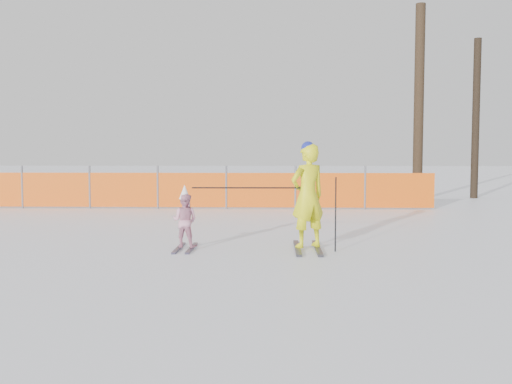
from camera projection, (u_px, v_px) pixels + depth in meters
ground at (255, 259)px, 8.81m from camera, size 120.00×120.00×0.00m
adult at (308, 196)px, 9.60m from camera, size 0.76×1.47×1.83m
child at (185, 220)px, 9.66m from camera, size 0.51×1.05×1.09m
ski_poles at (282, 198)px, 9.52m from camera, size 2.42×0.22×1.24m
safety_fence at (155, 190)px, 16.57m from camera, size 16.01×0.06×1.25m
tree_trunks at (439, 109)px, 19.64m from camera, size 2.56×1.28×6.62m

